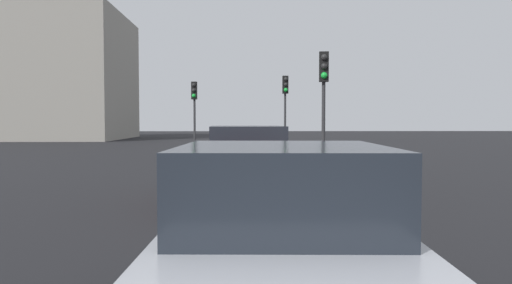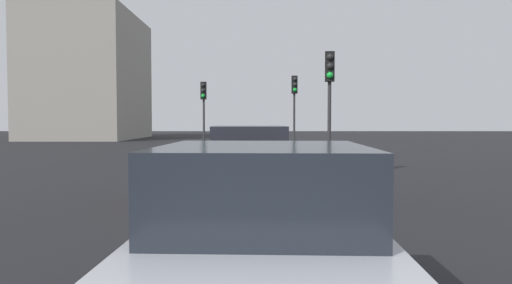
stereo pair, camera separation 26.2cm
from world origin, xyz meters
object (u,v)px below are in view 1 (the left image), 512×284
traffic_light_near_right (324,87)px  car_silver_second (281,241)px  car_red_lead (246,165)px  traffic_light_near_left (194,102)px  traffic_light_far_left (285,98)px

traffic_light_near_right → car_silver_second: bearing=-6.0°
car_red_lead → traffic_light_near_left: traffic_light_near_left is taller
car_red_lead → car_silver_second: (-6.50, -0.22, -0.03)m
car_red_lead → traffic_light_near_right: size_ratio=1.21×
traffic_light_near_left → traffic_light_near_right: traffic_light_near_right is taller
traffic_light_far_left → car_red_lead: bearing=-14.0°
car_silver_second → traffic_light_near_right: size_ratio=1.09×
car_silver_second → traffic_light_near_right: (10.72, -2.16, 2.01)m
car_silver_second → traffic_light_far_left: bearing=-3.0°
car_red_lead → car_silver_second: bearing=-179.8°
traffic_light_near_left → traffic_light_far_left: (-0.19, -4.64, 0.20)m
traffic_light_near_right → traffic_light_far_left: traffic_light_far_left is taller
car_red_lead → car_silver_second: 6.51m
car_silver_second → traffic_light_far_left: (20.78, -1.89, 2.15)m
car_silver_second → traffic_light_far_left: size_ratio=1.04×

